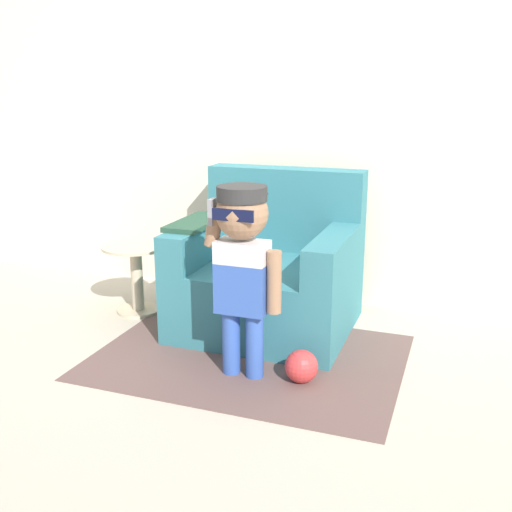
# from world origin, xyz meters

# --- Properties ---
(ground_plane) EXTENTS (10.00, 10.00, 0.00)m
(ground_plane) POSITION_xyz_m (0.00, 0.00, 0.00)
(ground_plane) COLOR #BCB29E
(wall_back) EXTENTS (10.00, 0.05, 2.60)m
(wall_back) POSITION_xyz_m (0.00, 0.61, 1.30)
(wall_back) COLOR beige
(wall_back) RESTS_ON ground_plane
(armchair) EXTENTS (1.04, 0.93, 0.95)m
(armchair) POSITION_xyz_m (0.15, 0.03, 0.33)
(armchair) COLOR teal
(armchair) RESTS_ON ground_plane
(person_child) EXTENTS (0.41, 0.30, 1.00)m
(person_child) POSITION_xyz_m (0.25, -0.67, 0.66)
(person_child) COLOR #3356AD
(person_child) RESTS_ON ground_plane
(side_table) EXTENTS (0.44, 0.44, 0.46)m
(side_table) POSITION_xyz_m (-0.75, -0.05, 0.28)
(side_table) COLOR beige
(side_table) RESTS_ON ground_plane
(rug) EXTENTS (1.67, 1.21, 0.01)m
(rug) POSITION_xyz_m (0.20, -0.46, 0.00)
(rug) COLOR brown
(rug) RESTS_ON ground_plane
(toy_ball) EXTENTS (0.17, 0.17, 0.17)m
(toy_ball) POSITION_xyz_m (0.55, -0.64, 0.09)
(toy_ball) COLOR #D13838
(toy_ball) RESTS_ON ground_plane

